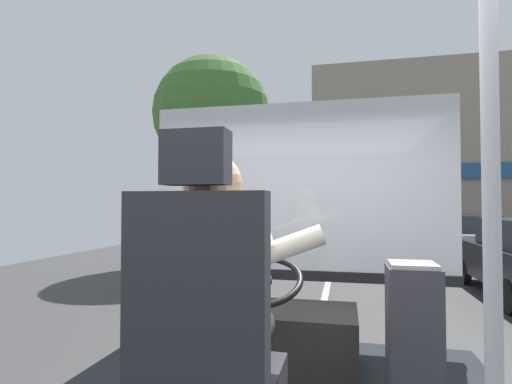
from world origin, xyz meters
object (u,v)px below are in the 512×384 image
at_px(bus_driver, 216,288).
at_px(driver_seat, 206,353).
at_px(fare_box, 413,346).
at_px(parked_car_blue, 439,230).
at_px(steering_console, 273,336).
at_px(handrail_pole, 492,241).
at_px(parked_car_silver, 463,237).

bearing_deg(bus_driver, driver_seat, -90.00).
bearing_deg(fare_box, parked_car_blue, 77.62).
relative_size(steering_console, fare_box, 1.36).
bearing_deg(driver_seat, fare_box, 43.72).
relative_size(bus_driver, handrail_pole, 0.40).
xyz_separation_m(driver_seat, steering_console, (-0.00, 1.30, -0.36)).
height_order(bus_driver, parked_car_blue, bus_driver).
relative_size(handrail_pole, parked_car_silver, 0.52).
xyz_separation_m(steering_console, handrail_pole, (0.85, -1.49, 0.78)).
xyz_separation_m(steering_console, parked_car_silver, (4.00, 10.68, -0.15)).
xyz_separation_m(bus_driver, steering_console, (-0.00, 1.19, -0.56)).
distance_m(fare_box, parked_car_blue, 16.49).
bearing_deg(handrail_pole, parked_car_blue, 78.45).
bearing_deg(bus_driver, steering_console, 90.00).
distance_m(bus_driver, steering_console, 1.32).
bearing_deg(steering_console, handrail_pole, -60.42).
relative_size(driver_seat, parked_car_blue, 0.33).
relative_size(driver_seat, parked_car_silver, 0.35).
relative_size(driver_seat, bus_driver, 1.66).
bearing_deg(parked_car_blue, handrail_pole, -101.55).
xyz_separation_m(parked_car_silver, parked_car_blue, (0.33, 4.89, -0.10)).
bearing_deg(steering_console, fare_box, -33.93).
height_order(fare_box, parked_car_silver, fare_box).
distance_m(bus_driver, parked_car_silver, 12.54).
bearing_deg(handrail_pole, parked_car_silver, 75.46).
height_order(driver_seat, steering_console, driver_seat).
bearing_deg(bus_driver, handrail_pole, -19.65).
distance_m(driver_seat, parked_car_silver, 12.64).
xyz_separation_m(handrail_pole, parked_car_silver, (3.16, 12.17, -0.93)).
distance_m(driver_seat, handrail_pole, 0.97).
relative_size(handrail_pole, parked_car_blue, 0.49).
xyz_separation_m(handrail_pole, fare_box, (-0.05, 0.95, -0.60)).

